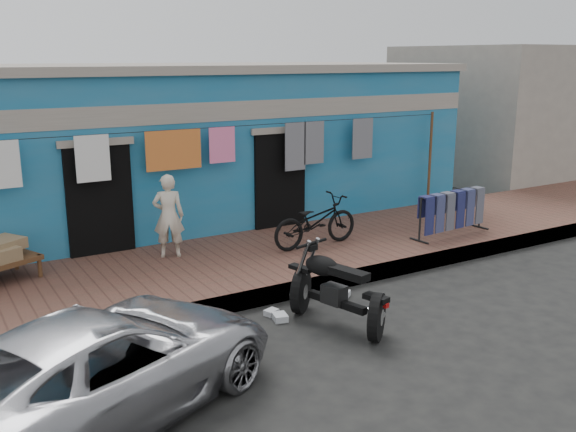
% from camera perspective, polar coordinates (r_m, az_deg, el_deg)
% --- Properties ---
extents(ground, '(80.00, 80.00, 0.00)m').
position_cam_1_polar(ground, '(8.60, 6.98, -10.26)').
color(ground, black).
rests_on(ground, ground).
extents(sidewalk, '(28.00, 3.00, 0.25)m').
position_cam_1_polar(sidewalk, '(10.91, -2.71, -4.14)').
color(sidewalk, brown).
rests_on(sidewalk, ground).
extents(curb, '(28.00, 0.10, 0.25)m').
position_cam_1_polar(curb, '(9.72, 1.37, -6.42)').
color(curb, gray).
rests_on(curb, ground).
extents(building, '(12.20, 5.20, 3.36)m').
position_cam_1_polar(building, '(14.13, -10.54, 6.32)').
color(building, '#146698').
rests_on(building, ground).
extents(neighbor_right, '(6.00, 5.00, 3.80)m').
position_cam_1_polar(neighbor_right, '(20.68, 19.61, 8.73)').
color(neighbor_right, '#9E9384').
rests_on(neighbor_right, ground).
extents(clothesline, '(10.06, 0.06, 2.10)m').
position_cam_1_polar(clothesline, '(11.37, -8.43, 5.24)').
color(clothesline, brown).
rests_on(clothesline, sidewalk).
extents(car, '(4.42, 3.34, 1.13)m').
position_cam_1_polar(car, '(6.76, -16.27, -12.49)').
color(car, '#BBBABF').
rests_on(car, ground).
extents(seated_person, '(0.60, 0.50, 1.40)m').
position_cam_1_polar(seated_person, '(10.79, -10.58, 0.01)').
color(seated_person, beige).
rests_on(seated_person, sidewalk).
extents(bicycle, '(1.72, 0.67, 1.10)m').
position_cam_1_polar(bicycle, '(11.26, 2.44, 0.03)').
color(bicycle, black).
rests_on(bicycle, sidewalk).
extents(motorcycle, '(1.41, 1.95, 1.07)m').
position_cam_1_polar(motorcycle, '(8.58, 4.38, -6.37)').
color(motorcycle, black).
rests_on(motorcycle, ground).
extents(jeans_rack, '(1.83, 0.64, 0.85)m').
position_cam_1_polar(jeans_rack, '(12.39, 14.32, 0.31)').
color(jeans_rack, black).
rests_on(jeans_rack, sidewalk).
extents(litter_a, '(0.22, 0.19, 0.08)m').
position_cam_1_polar(litter_a, '(9.07, -1.49, -8.56)').
color(litter_a, silver).
rests_on(litter_a, ground).
extents(litter_b, '(0.22, 0.21, 0.09)m').
position_cam_1_polar(litter_b, '(9.76, 5.09, -6.91)').
color(litter_b, silver).
rests_on(litter_b, ground).
extents(litter_c, '(0.23, 0.26, 0.09)m').
position_cam_1_polar(litter_c, '(8.89, -0.72, -8.98)').
color(litter_c, silver).
rests_on(litter_c, ground).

